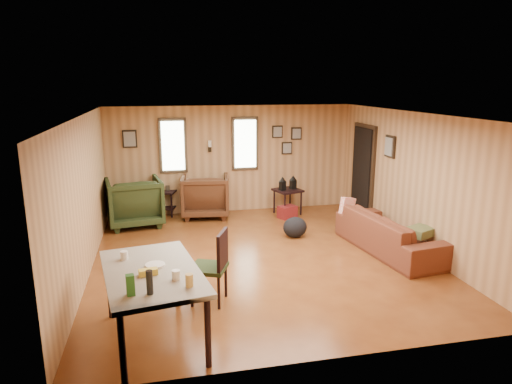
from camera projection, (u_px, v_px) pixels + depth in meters
room at (267, 184)px, 7.75m from camera, size 5.54×6.04×2.44m
sofa at (391, 227)px, 7.92m from camera, size 0.95×2.34×0.89m
recliner_brown at (205, 193)px, 10.01m from camera, size 1.12×1.06×1.03m
recliner_green at (134, 200)px, 9.37m from camera, size 1.21×1.15×1.10m
end_table at (164, 198)px, 10.15m from camera, size 0.66×0.63×0.69m
side_table at (288, 188)px, 10.17m from camera, size 0.68×0.68×0.87m
cooler at (287, 212)px, 9.96m from camera, size 0.45×0.39×0.27m
backpack at (295, 227)px, 8.70m from camera, size 0.54×0.46×0.40m
sofa_pillows at (384, 220)px, 8.11m from camera, size 1.13×1.82×0.38m
dining_table at (152, 277)px, 5.08m from camera, size 1.28×1.83×1.10m
dining_chair at (214, 263)px, 6.04m from camera, size 0.59×0.59×1.01m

